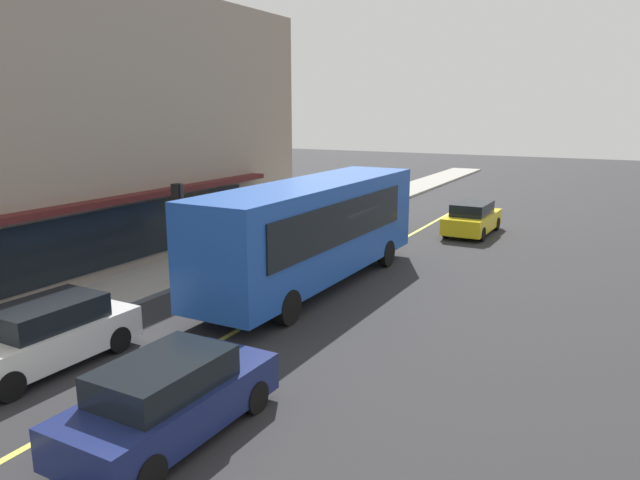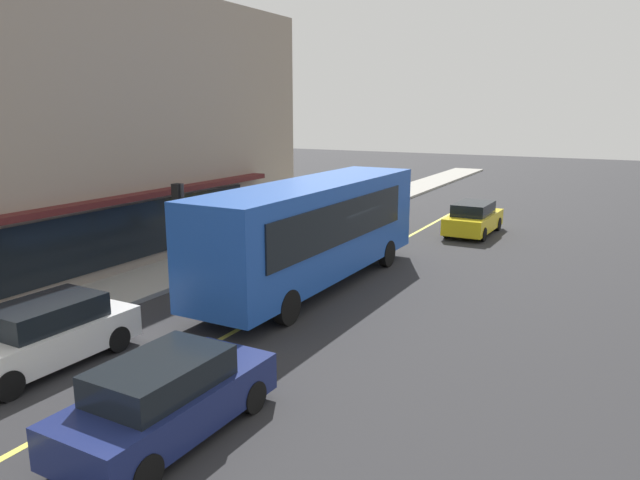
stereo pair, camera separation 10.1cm
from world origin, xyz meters
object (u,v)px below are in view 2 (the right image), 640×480
car_white (43,335)px  pedestrian_waiting (325,199)px  traffic_light (179,208)px  car_yellow (473,219)px  car_navy (167,398)px  bus (315,228)px

car_white → pedestrian_waiting: size_ratio=2.33×
traffic_light → car_white: 7.43m
traffic_light → car_yellow: (12.42, -7.00, -1.79)m
car_navy → car_white: bearing=78.0°
pedestrian_waiting → car_navy: bearing=-160.2°
pedestrian_waiting → traffic_light: bearing=-177.5°
traffic_light → car_white: size_ratio=0.74×
car_navy → pedestrian_waiting: 20.72m
bus → car_navy: size_ratio=2.57×
bus → traffic_light: bearing=109.1°
traffic_light → bus: bearing=-70.9°
traffic_light → car_navy: size_ratio=0.74×
car_yellow → pedestrian_waiting: pedestrian_waiting is taller
pedestrian_waiting → bus: bearing=-154.0°
traffic_light → pedestrian_waiting: traffic_light is taller
car_yellow → traffic_light: bearing=150.6°
car_white → pedestrian_waiting: (18.51, 2.42, 0.54)m
traffic_light → car_white: bearing=-164.5°
car_white → car_yellow: bearing=-14.7°
bus → pedestrian_waiting: (10.04, 4.90, -0.70)m
bus → traffic_light: size_ratio=3.49×
car_navy → pedestrian_waiting: bearing=19.8°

